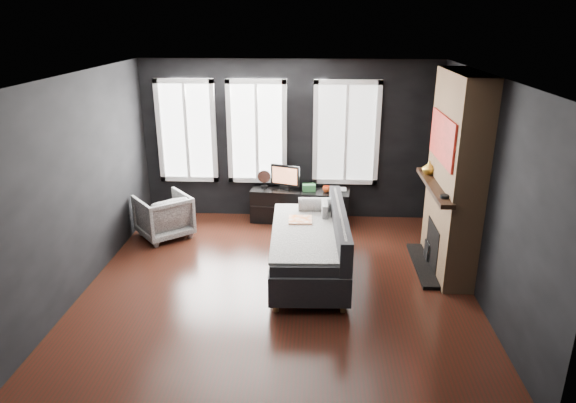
# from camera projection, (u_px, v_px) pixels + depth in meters

# --- Properties ---
(floor) EXTENTS (5.00, 5.00, 0.00)m
(floor) POSITION_uv_depth(u_px,v_px,m) (279.00, 283.00, 6.80)
(floor) COLOR black
(floor) RESTS_ON ground
(ceiling) EXTENTS (5.00, 5.00, 0.00)m
(ceiling) POSITION_uv_depth(u_px,v_px,m) (278.00, 75.00, 5.89)
(ceiling) COLOR white
(ceiling) RESTS_ON ground
(wall_back) EXTENTS (5.00, 0.02, 2.70)m
(wall_back) POSITION_uv_depth(u_px,v_px,m) (290.00, 141.00, 8.69)
(wall_back) COLOR black
(wall_back) RESTS_ON ground
(wall_left) EXTENTS (0.02, 5.00, 2.70)m
(wall_left) POSITION_uv_depth(u_px,v_px,m) (82.00, 183.00, 6.48)
(wall_left) COLOR black
(wall_left) RESTS_ON ground
(wall_right) EXTENTS (0.02, 5.00, 2.70)m
(wall_right) POSITION_uv_depth(u_px,v_px,m) (484.00, 191.00, 6.21)
(wall_right) COLOR black
(wall_right) RESTS_ON ground
(windows) EXTENTS (4.00, 0.16, 1.76)m
(windows) POSITION_uv_depth(u_px,v_px,m) (262.00, 79.00, 8.33)
(windows) COLOR white
(windows) RESTS_ON wall_back
(fireplace) EXTENTS (0.70, 1.62, 2.70)m
(fireplace) POSITION_uv_depth(u_px,v_px,m) (455.00, 176.00, 6.78)
(fireplace) COLOR #93724C
(fireplace) RESTS_ON floor
(sofa) EXTENTS (1.17, 2.21, 0.93)m
(sofa) POSITION_uv_depth(u_px,v_px,m) (308.00, 242.00, 6.92)
(sofa) COLOR black
(sofa) RESTS_ON floor
(stripe_pillow) EXTENTS (0.09, 0.34, 0.34)m
(stripe_pillow) POSITION_uv_depth(u_px,v_px,m) (324.00, 214.00, 7.35)
(stripe_pillow) COLOR gray
(stripe_pillow) RESTS_ON sofa
(armchair) EXTENTS (1.02, 1.02, 0.77)m
(armchair) POSITION_uv_depth(u_px,v_px,m) (163.00, 214.00, 8.14)
(armchair) COLOR white
(armchair) RESTS_ON floor
(media_console) EXTENTS (1.71, 0.69, 0.57)m
(media_console) POSITION_uv_depth(u_px,v_px,m) (300.00, 205.00, 8.80)
(media_console) COLOR black
(media_console) RESTS_ON floor
(monitor) EXTENTS (0.53, 0.28, 0.46)m
(monitor) POSITION_uv_depth(u_px,v_px,m) (285.00, 175.00, 8.67)
(monitor) COLOR black
(monitor) RESTS_ON media_console
(desk_fan) EXTENTS (0.23, 0.23, 0.31)m
(desk_fan) POSITION_uv_depth(u_px,v_px,m) (264.00, 178.00, 8.76)
(desk_fan) COLOR gray
(desk_fan) RESTS_ON media_console
(mug) EXTENTS (0.13, 0.10, 0.13)m
(mug) POSITION_uv_depth(u_px,v_px,m) (326.00, 188.00, 8.55)
(mug) COLOR #E14C1C
(mug) RESTS_ON media_console
(book) EXTENTS (0.15, 0.02, 0.20)m
(book) POSITION_uv_depth(u_px,v_px,m) (338.00, 184.00, 8.65)
(book) COLOR tan
(book) RESTS_ON media_console
(storage_box) EXTENTS (0.23, 0.16, 0.12)m
(storage_box) POSITION_uv_depth(u_px,v_px,m) (309.00, 187.00, 8.61)
(storage_box) COLOR #337A3E
(storage_box) RESTS_ON media_console
(mantel_vase) EXTENTS (0.21, 0.22, 0.19)m
(mantel_vase) POSITION_uv_depth(u_px,v_px,m) (429.00, 168.00, 7.23)
(mantel_vase) COLOR gold
(mantel_vase) RESTS_ON fireplace
(mantel_clock) EXTENTS (0.11, 0.11, 0.04)m
(mantel_clock) POSITION_uv_depth(u_px,v_px,m) (445.00, 196.00, 6.32)
(mantel_clock) COLOR black
(mantel_clock) RESTS_ON fireplace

